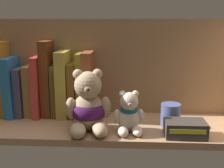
{
  "coord_description": "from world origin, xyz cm",
  "views": [
    {
      "loc": [
        6.87,
        -81.1,
        33.35
      ],
      "look_at": [
        2.19,
        0.0,
        14.8
      ],
      "focal_mm": 45.03,
      "sensor_mm": 36.0,
      "label": 1
    }
  ],
  "objects_px": {
    "book_7": "(56,90)",
    "teddy_bear_larger": "(88,107)",
    "pillar_candle": "(171,115)",
    "book_5": "(40,86)",
    "book_2": "(14,86)",
    "book_11": "(89,84)",
    "book_3": "(23,91)",
    "book_6": "(48,78)",
    "teddy_bear_smaller": "(129,115)",
    "book_9": "(74,89)",
    "small_product_box": "(185,129)",
    "book_1": "(3,78)",
    "book_10": "(81,85)",
    "book_8": "(64,83)",
    "book_4": "(32,90)"
  },
  "relations": [
    {
      "from": "book_11",
      "to": "book_3",
      "type": "bearing_deg",
      "value": 180.0
    },
    {
      "from": "book_1",
      "to": "book_10",
      "type": "relative_size",
      "value": 1.17
    },
    {
      "from": "book_7",
      "to": "book_9",
      "type": "xyz_separation_m",
      "value": [
        0.06,
        0.0,
        0.0
      ]
    },
    {
      "from": "book_1",
      "to": "book_8",
      "type": "distance_m",
      "value": 0.21
    },
    {
      "from": "book_3",
      "to": "book_4",
      "type": "bearing_deg",
      "value": 0.0
    },
    {
      "from": "book_5",
      "to": "book_11",
      "type": "height_order",
      "value": "book_11"
    },
    {
      "from": "book_1",
      "to": "book_5",
      "type": "xyz_separation_m",
      "value": [
        0.12,
        0.0,
        -0.02
      ]
    },
    {
      "from": "pillar_candle",
      "to": "book_10",
      "type": "bearing_deg",
      "value": 162.83
    },
    {
      "from": "book_3",
      "to": "book_6",
      "type": "height_order",
      "value": "book_6"
    },
    {
      "from": "book_1",
      "to": "book_9",
      "type": "relative_size",
      "value": 1.38
    },
    {
      "from": "book_7",
      "to": "teddy_bear_smaller",
      "type": "height_order",
      "value": "book_7"
    },
    {
      "from": "book_11",
      "to": "teddy_bear_larger",
      "type": "bearing_deg",
      "value": -83.27
    },
    {
      "from": "book_10",
      "to": "book_11",
      "type": "bearing_deg",
      "value": 0.0
    },
    {
      "from": "book_9",
      "to": "book_5",
      "type": "bearing_deg",
      "value": 180.0
    },
    {
      "from": "book_4",
      "to": "book_8",
      "type": "xyz_separation_m",
      "value": [
        0.11,
        0.0,
        0.02
      ]
    },
    {
      "from": "book_6",
      "to": "book_10",
      "type": "relative_size",
      "value": 1.18
    },
    {
      "from": "book_1",
      "to": "book_6",
      "type": "distance_m",
      "value": 0.15
    },
    {
      "from": "book_7",
      "to": "teddy_bear_larger",
      "type": "bearing_deg",
      "value": -47.04
    },
    {
      "from": "pillar_candle",
      "to": "book_5",
      "type": "bearing_deg",
      "value": 168.22
    },
    {
      "from": "pillar_candle",
      "to": "teddy_bear_smaller",
      "type": "bearing_deg",
      "value": -157.57
    },
    {
      "from": "book_6",
      "to": "teddy_bear_larger",
      "type": "xyz_separation_m",
      "value": [
        0.15,
        -0.14,
        -0.05
      ]
    },
    {
      "from": "book_10",
      "to": "book_6",
      "type": "bearing_deg",
      "value": 180.0
    },
    {
      "from": "book_3",
      "to": "book_5",
      "type": "bearing_deg",
      "value": 0.0
    },
    {
      "from": "book_2",
      "to": "small_product_box",
      "type": "relative_size",
      "value": 1.75
    },
    {
      "from": "book_11",
      "to": "teddy_bear_larger",
      "type": "distance_m",
      "value": 0.14
    },
    {
      "from": "book_7",
      "to": "book_3",
      "type": "bearing_deg",
      "value": 180.0
    },
    {
      "from": "small_product_box",
      "to": "pillar_candle",
      "type": "bearing_deg",
      "value": 112.27
    },
    {
      "from": "book_6",
      "to": "small_product_box",
      "type": "height_order",
      "value": "book_6"
    },
    {
      "from": "book_11",
      "to": "book_7",
      "type": "bearing_deg",
      "value": 180.0
    },
    {
      "from": "book_5",
      "to": "teddy_bear_smaller",
      "type": "distance_m",
      "value": 0.33
    },
    {
      "from": "book_3",
      "to": "book_9",
      "type": "relative_size",
      "value": 0.91
    },
    {
      "from": "small_product_box",
      "to": "book_3",
      "type": "bearing_deg",
      "value": 162.61
    },
    {
      "from": "book_11",
      "to": "pillar_candle",
      "type": "relative_size",
      "value": 3.12
    },
    {
      "from": "book_10",
      "to": "pillar_candle",
      "type": "xyz_separation_m",
      "value": [
        0.29,
        -0.09,
        -0.07
      ]
    },
    {
      "from": "book_4",
      "to": "book_6",
      "type": "relative_size",
      "value": 0.67
    },
    {
      "from": "book_10",
      "to": "teddy_bear_larger",
      "type": "xyz_separation_m",
      "value": [
        0.04,
        -0.14,
        -0.03
      ]
    },
    {
      "from": "book_5",
      "to": "book_10",
      "type": "bearing_deg",
      "value": 0.0
    },
    {
      "from": "book_5",
      "to": "book_2",
      "type": "bearing_deg",
      "value": 180.0
    },
    {
      "from": "book_11",
      "to": "teddy_bear_smaller",
      "type": "xyz_separation_m",
      "value": [
        0.13,
        -0.14,
        -0.06
      ]
    },
    {
      "from": "teddy_bear_larger",
      "to": "book_7",
      "type": "bearing_deg",
      "value": 132.96
    },
    {
      "from": "book_9",
      "to": "small_product_box",
      "type": "distance_m",
      "value": 0.38
    },
    {
      "from": "book_1",
      "to": "book_11",
      "type": "bearing_deg",
      "value": 0.0
    },
    {
      "from": "book_5",
      "to": "teddy_bear_larger",
      "type": "xyz_separation_m",
      "value": [
        0.18,
        -0.14,
        -0.03
      ]
    },
    {
      "from": "book_5",
      "to": "book_11",
      "type": "distance_m",
      "value": 0.17
    },
    {
      "from": "book_10",
      "to": "small_product_box",
      "type": "xyz_separation_m",
      "value": [
        0.32,
        -0.16,
        -0.08
      ]
    },
    {
      "from": "book_2",
      "to": "book_3",
      "type": "distance_m",
      "value": 0.03
    },
    {
      "from": "book_9",
      "to": "teddy_bear_larger",
      "type": "bearing_deg",
      "value": -63.68
    },
    {
      "from": "book_2",
      "to": "book_10",
      "type": "relative_size",
      "value": 0.93
    },
    {
      "from": "book_5",
      "to": "small_product_box",
      "type": "xyz_separation_m",
      "value": [
        0.45,
        -0.16,
        -0.08
      ]
    },
    {
      "from": "book_2",
      "to": "teddy_bear_larger",
      "type": "distance_m",
      "value": 0.3
    }
  ]
}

